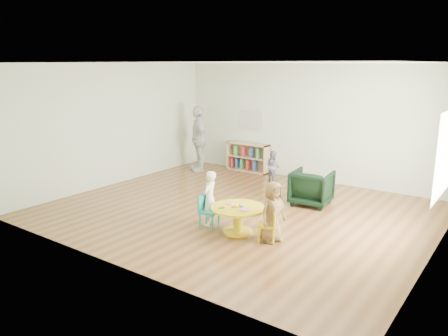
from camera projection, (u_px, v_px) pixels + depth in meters
name	position (u px, v px, depth m)	size (l,w,h in m)	color
room	(240.00, 113.00, 8.07)	(7.10, 7.00, 2.80)	brown
activity_table	(238.00, 215.00, 7.31)	(0.91, 0.91, 0.50)	gold
kid_chair_left	(207.00, 210.00, 7.59)	(0.35, 0.35, 0.57)	teal
kid_chair_right	(270.00, 224.00, 6.96)	(0.37, 0.37, 0.54)	gold
bookshelf	(248.00, 157.00, 11.61)	(1.20, 0.30, 0.75)	tan
alphabet_poster	(251.00, 120.00, 11.47)	(0.74, 0.01, 0.54)	silver
armchair	(312.00, 188.00, 8.80)	(0.75, 0.77, 0.70)	black
child_left	(210.00, 198.00, 7.63)	(0.36, 0.23, 0.98)	white
child_right	(272.00, 212.00, 6.91)	(0.49, 0.32, 0.99)	orange
toddler	(273.00, 166.00, 10.50)	(0.37, 0.29, 0.77)	#1A2042
adult_caretaker	(198.00, 139.00, 11.54)	(1.01, 0.42, 1.72)	silver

